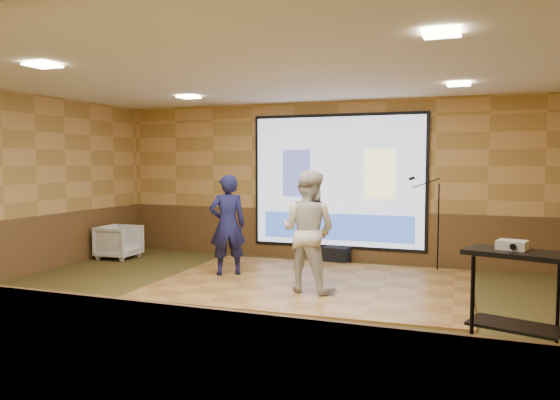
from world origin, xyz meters
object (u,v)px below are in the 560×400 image
at_px(duffel_bag, 336,255).
at_px(player_left, 228,225).
at_px(dance_floor, 314,283).
at_px(projector, 512,245).
at_px(banquet_chair, 119,242).
at_px(mic_stand, 434,243).
at_px(projector_screen, 337,183).
at_px(player_right, 308,231).
at_px(av_table, 516,280).

bearing_deg(duffel_bag, player_left, -126.67).
bearing_deg(player_left, duffel_bag, -161.57).
xyz_separation_m(dance_floor, projector, (2.67, -2.04, 1.03)).
relative_size(dance_floor, player_left, 2.81).
xyz_separation_m(player_left, banquet_chair, (-2.70, 0.75, -0.52)).
bearing_deg(mic_stand, dance_floor, -147.66).
xyz_separation_m(projector_screen, projector, (2.85, -4.09, -0.43)).
relative_size(player_right, duffel_bag, 3.68).
relative_size(projector, duffel_bag, 0.59).
bearing_deg(projector, mic_stand, 120.14).
xyz_separation_m(av_table, duffel_bag, (-2.85, 3.97, -0.56)).
height_order(projector_screen, mic_stand, projector_screen).
distance_m(player_left, banquet_chair, 2.85).
bearing_deg(duffel_bag, banquet_chair, -165.38).
distance_m(dance_floor, duffel_bag, 1.87).
height_order(av_table, banquet_chair, av_table).
height_order(dance_floor, av_table, av_table).
bearing_deg(player_left, projector_screen, -158.07).
height_order(dance_floor, banquet_chair, banquet_chair).
relative_size(av_table, mic_stand, 0.61).
bearing_deg(banquet_chair, player_left, -106.71).
bearing_deg(dance_floor, duffel_bag, 94.14).
height_order(player_left, duffel_bag, player_left).
distance_m(dance_floor, mic_stand, 2.38).
bearing_deg(av_table, projector_screen, 124.84).
bearing_deg(av_table, player_right, 149.69).
xyz_separation_m(av_table, banquet_chair, (-6.89, 2.92, -0.38)).
bearing_deg(projector, projector_screen, 139.31).
bearing_deg(projector, dance_floor, 157.10).
bearing_deg(duffel_bag, projector, -54.22).
distance_m(player_left, duffel_bag, 2.36).
height_order(player_right, mic_stand, player_right).
bearing_deg(dance_floor, mic_stand, 45.62).
xyz_separation_m(dance_floor, banquet_chair, (-4.18, 0.81, 0.31)).
relative_size(dance_floor, projector, 16.75).
height_order(dance_floor, mic_stand, mic_stand).
relative_size(mic_stand, duffel_bag, 3.48).
xyz_separation_m(av_table, projector, (-0.04, 0.07, 0.34)).
xyz_separation_m(player_right, duffel_bag, (-0.22, 2.43, -0.75)).
bearing_deg(mic_stand, player_left, -165.88).
height_order(mic_stand, banquet_chair, mic_stand).
distance_m(player_left, av_table, 4.72).
height_order(projector_screen, duffel_bag, projector_screen).
relative_size(projector_screen, projector, 12.12).
xyz_separation_m(player_right, av_table, (2.63, -1.54, -0.19)).
height_order(player_left, mic_stand, player_left).
distance_m(banquet_chair, duffel_bag, 4.18).
bearing_deg(mic_stand, duffel_bag, 160.41).
bearing_deg(dance_floor, banquet_chair, 169.07).
xyz_separation_m(banquet_chair, duffel_bag, (4.04, 1.05, -0.18)).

